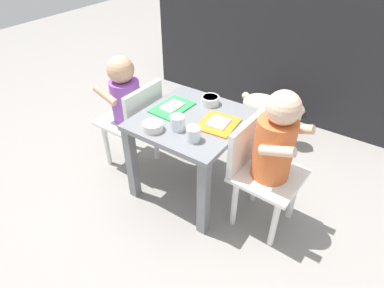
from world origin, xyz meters
name	(u,v)px	position (x,y,z in m)	size (l,w,h in m)	color
ground_plane	(192,186)	(0.00, 0.00, 0.00)	(7.00, 7.00, 0.00)	gray
kitchen_cabinet_back	(286,40)	(0.00, 1.16, 0.48)	(1.94, 0.38, 0.96)	#232326
dining_table	(192,133)	(0.00, 0.00, 0.35)	(0.48, 0.50, 0.44)	slate
seated_child_left	(127,100)	(-0.40, -0.02, 0.41)	(0.28, 0.28, 0.65)	white
seated_child_right	(271,148)	(0.40, -0.01, 0.44)	(0.29, 0.29, 0.70)	white
dog	(270,109)	(0.13, 0.69, 0.19)	(0.44, 0.21, 0.29)	beige
food_tray_left	(172,107)	(-0.13, 0.02, 0.44)	(0.15, 0.21, 0.02)	green
food_tray_right	(218,124)	(0.13, 0.02, 0.44)	(0.17, 0.19, 0.02)	orange
water_cup_left	(178,124)	(0.00, -0.11, 0.47)	(0.07, 0.07, 0.07)	white
water_cup_right	(193,135)	(0.11, -0.14, 0.46)	(0.06, 0.06, 0.06)	white
cereal_bowl_left_side	(211,100)	(0.00, 0.16, 0.46)	(0.09, 0.09, 0.04)	white
cereal_bowl_right_side	(153,126)	(-0.09, -0.18, 0.46)	(0.09, 0.09, 0.04)	silver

